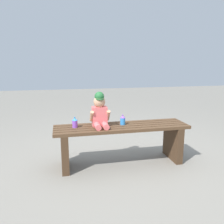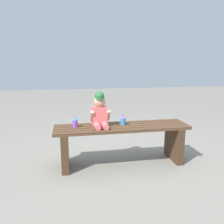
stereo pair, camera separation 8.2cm
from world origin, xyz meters
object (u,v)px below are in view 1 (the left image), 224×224
(child_figure, at_px, (100,112))
(sippy_cup_left, at_px, (75,122))
(sippy_cup_right, at_px, (123,120))
(park_bench, at_px, (122,138))

(child_figure, xyz_separation_m, sippy_cup_left, (-0.29, 0.02, -0.12))
(child_figure, bearing_deg, sippy_cup_right, 3.22)
(park_bench, distance_m, sippy_cup_left, 0.59)
(sippy_cup_left, relative_size, sippy_cup_right, 1.00)
(sippy_cup_left, height_order, sippy_cup_right, same)
(park_bench, bearing_deg, child_figure, 175.47)
(park_bench, relative_size, sippy_cup_left, 12.79)
(child_figure, distance_m, sippy_cup_left, 0.31)
(child_figure, relative_size, sippy_cup_left, 3.26)
(park_bench, relative_size, sippy_cup_right, 12.79)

